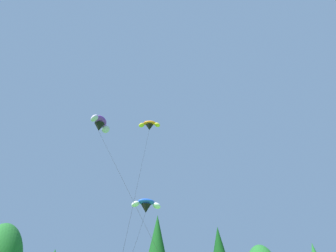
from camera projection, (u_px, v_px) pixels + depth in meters
parafoil_kite_high_blue_white at (146, 205)px, 33.01m from camera, size 7.02×18.02×11.55m
parafoil_kite_mid_purple at (100, 124)px, 25.88m from camera, size 6.27×8.37×15.09m
parafoil_kite_far_orange at (149, 125)px, 37.03m from camera, size 6.51×17.20×20.73m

